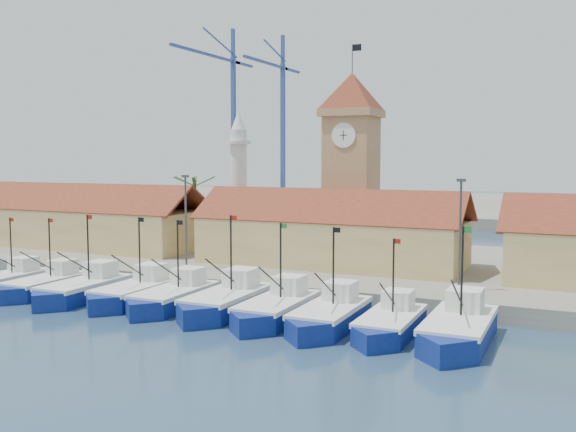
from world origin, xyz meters
The scene contains 21 objects.
ground centered at (0.00, 0.00, 0.00)m, with size 400.00×400.00×0.00m, color #1B2F49.
quay centered at (0.00, 24.00, 0.75)m, with size 140.00×32.00×1.50m, color gray.
terminal centered at (0.00, 110.00, 1.00)m, with size 240.00×80.00×2.00m, color gray.
boat_0 centered at (-25.34, 2.13, 0.73)m, with size 3.39×9.30×7.03m.
boat_1 centered at (-20.58, 2.14, 0.74)m, with size 3.46×9.48×7.17m.
boat_2 centered at (-15.93, 1.84, 0.80)m, with size 3.72×10.19×7.71m.
boat_3 centered at (-11.11, 2.70, 0.79)m, with size 3.67×10.05×7.60m.
boat_4 centered at (-7.12, 2.53, 0.78)m, with size 3.64×9.96×7.54m.
boat_5 centered at (-2.31, 2.78, 0.84)m, with size 3.92×10.73×8.12m.
boat_6 centered at (2.27, 2.33, 0.80)m, with size 3.73×10.21×7.73m.
boat_7 centered at (6.62, 2.04, 0.79)m, with size 3.68×10.08×7.63m.
boat_8 centered at (11.08, 2.02, 0.73)m, with size 3.39×9.28×7.02m.
boat_9 centered at (15.70, 1.97, 0.84)m, with size 3.93×10.75×8.14m.
hall_left centered at (-32.00, 20.00, 3.99)m, with size 31.20×10.13×7.61m.
hall_center centered at (0.00, 20.00, 3.99)m, with size 27.04×10.13×7.61m.
clock_tower centered at (0.00, 26.00, 11.96)m, with size 5.80×5.80×22.70m.
minaret centered at (-15.00, 28.00, 9.73)m, with size 3.00×3.00×16.30m.
palm_tree centered at (-20.00, 26.00, 6.25)m, with size 5.60×5.03×8.39m.
lamp_posts centered at (0.50, 12.00, 6.48)m, with size 80.70×0.25×9.03m.
crane_blue_far centered at (-57.39, 99.95, 25.67)m, with size 1.00×36.88×42.04m.
crane_blue_near centered at (-46.52, 106.87, 24.37)m, with size 1.00×30.47×40.63m.
Camera 1 is at (22.67, -39.94, 12.19)m, focal length 40.00 mm.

